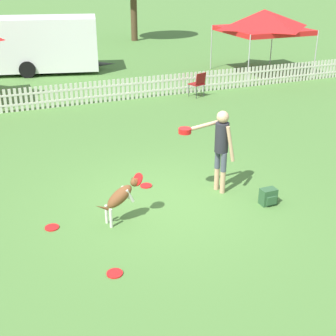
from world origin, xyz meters
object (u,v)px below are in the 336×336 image
object	(u,v)px
frisbee_midfield	(52,227)
equipment_trailer	(42,43)
canopy_tent_secondary	(264,21)
backpack_on_grass	(268,197)
leaping_dog	(121,196)
handler_person	(219,142)
frisbee_near_handler	(115,273)
frisbee_near_dog	(146,186)
folding_chair_center	(198,82)

from	to	relation	value
frisbee_midfield	equipment_trailer	xyz separation A→B (m)	(1.96, 13.46, 1.21)
canopy_tent_secondary	backpack_on_grass	bearing A→B (deg)	-121.78
backpack_on_grass	canopy_tent_secondary	world-z (taller)	canopy_tent_secondary
leaping_dog	frisbee_midfield	world-z (taller)	leaping_dog
handler_person	canopy_tent_secondary	world-z (taller)	canopy_tent_secondary
frisbee_midfield	frisbee_near_handler	bearing A→B (deg)	-69.09
leaping_dog	backpack_on_grass	distance (m)	2.96
leaping_dog	handler_person	bearing A→B (deg)	90.39
leaping_dog	frisbee_near_dog	world-z (taller)	leaping_dog
folding_chair_center	handler_person	bearing A→B (deg)	47.93
canopy_tent_secondary	equipment_trailer	bearing A→B (deg)	155.92
frisbee_near_dog	canopy_tent_secondary	world-z (taller)	canopy_tent_secondary
leaping_dog	backpack_on_grass	bearing A→B (deg)	70.14
handler_person	frisbee_near_dog	world-z (taller)	handler_person
canopy_tent_secondary	frisbee_near_handler	bearing A→B (deg)	-131.01
handler_person	leaping_dog	world-z (taller)	handler_person
backpack_on_grass	frisbee_midfield	bearing A→B (deg)	170.22
leaping_dog	backpack_on_grass	xyz separation A→B (m)	(2.90, -0.47, -0.37)
backpack_on_grass	canopy_tent_secondary	xyz separation A→B (m)	(6.40, 10.33, 2.01)
handler_person	folding_chair_center	world-z (taller)	handler_person
leaping_dog	frisbee_midfield	bearing A→B (deg)	-111.38
frisbee_near_dog	backpack_on_grass	bearing A→B (deg)	-40.62
handler_person	frisbee_near_handler	size ratio (longest dim) A/B	6.85
leaping_dog	frisbee_near_dog	xyz separation A→B (m)	(0.92, 1.22, -0.52)
handler_person	leaping_dog	distance (m)	2.33
handler_person	frisbee_midfield	distance (m)	3.66
backpack_on_grass	folding_chair_center	bearing A→B (deg)	74.14
handler_person	frisbee_near_handler	distance (m)	3.59
backpack_on_grass	folding_chair_center	xyz separation A→B (m)	(2.22, 7.83, 0.36)
frisbee_near_handler	folding_chair_center	distance (m)	10.57
frisbee_near_handler	folding_chair_center	size ratio (longest dim) A/B	0.29
frisbee_near_dog	frisbee_midfield	xyz separation A→B (m)	(-2.18, -0.98, 0.00)
folding_chair_center	frisbee_near_handler	bearing A→B (deg)	37.89
frisbee_near_dog	folding_chair_center	world-z (taller)	folding_chair_center
frisbee_midfield	canopy_tent_secondary	size ratio (longest dim) A/B	0.08
frisbee_near_handler	frisbee_midfield	world-z (taller)	same
frisbee_near_dog	equipment_trailer	xyz separation A→B (m)	(-0.22, 12.48, 1.21)
backpack_on_grass	handler_person	bearing A→B (deg)	126.96
frisbee_midfield	canopy_tent_secondary	xyz separation A→B (m)	(10.57, 9.62, 2.16)
handler_person	equipment_trailer	bearing A→B (deg)	-4.00
frisbee_midfield	leaping_dog	bearing A→B (deg)	-10.83
frisbee_near_dog	canopy_tent_secondary	size ratio (longest dim) A/B	0.08
frisbee_midfield	canopy_tent_secondary	world-z (taller)	canopy_tent_secondary
backpack_on_grass	equipment_trailer	bearing A→B (deg)	98.83
leaping_dog	frisbee_near_handler	bearing A→B (deg)	-31.96
backpack_on_grass	canopy_tent_secondary	distance (m)	12.32
frisbee_near_dog	backpack_on_grass	distance (m)	2.61
frisbee_near_dog	canopy_tent_secondary	distance (m)	12.23
frisbee_near_dog	backpack_on_grass	size ratio (longest dim) A/B	0.77
frisbee_near_dog	canopy_tent_secondary	xyz separation A→B (m)	(8.38, 8.64, 2.16)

